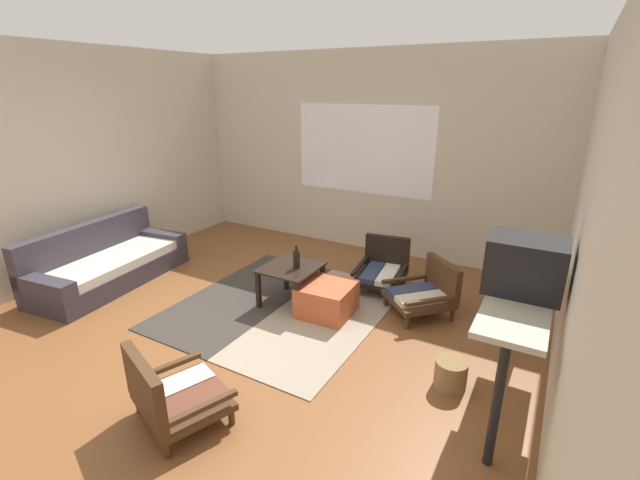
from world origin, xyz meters
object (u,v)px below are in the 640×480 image
object	(u,v)px
armchair_by_window	(383,268)
clay_vase	(529,259)
glass_bottle	(296,259)
ottoman_orange	(327,300)
armchair_corner	(426,291)
wicker_basket	(451,374)
coffee_table	(291,274)
console_shelf	(520,301)
armchair_striped_foreground	(170,394)
couch	(108,265)
crt_television	(525,265)

from	to	relation	value
armchair_by_window	clay_vase	distance (m)	2.02
glass_bottle	ottoman_orange	bearing A→B (deg)	-2.60
armchair_corner	wicker_basket	world-z (taller)	armchair_corner
coffee_table	console_shelf	xyz separation A→B (m)	(2.22, -0.45, 0.45)
clay_vase	coffee_table	bearing A→B (deg)	175.61
armchair_striped_foreground	console_shelf	world-z (taller)	console_shelf
armchair_corner	armchair_by_window	bearing A→B (deg)	149.44
couch	coffee_table	xyz separation A→B (m)	(2.21, 0.62, 0.13)
crt_television	clay_vase	size ratio (longest dim) A/B	1.56
armchair_corner	crt_television	distance (m)	1.62
couch	coffee_table	bearing A→B (deg)	15.60
coffee_table	armchair_striped_foreground	world-z (taller)	armchair_striped_foreground
armchair_striped_foreground	ottoman_orange	size ratio (longest dim) A/B	1.48
coffee_table	ottoman_orange	world-z (taller)	coffee_table
armchair_by_window	ottoman_orange	world-z (taller)	armchair_by_window
couch	glass_bottle	bearing A→B (deg)	15.13
ottoman_orange	glass_bottle	size ratio (longest dim) A/B	2.07
wicker_basket	couch	bearing A→B (deg)	-179.02
ottoman_orange	glass_bottle	world-z (taller)	glass_bottle
console_shelf	glass_bottle	bearing A→B (deg)	168.30
armchair_by_window	crt_television	bearing A→B (deg)	-42.41
couch	armchair_striped_foreground	size ratio (longest dim) A/B	2.51
coffee_table	armchair_by_window	world-z (taller)	armchair_by_window
armchair_by_window	crt_television	world-z (taller)	crt_television
armchair_by_window	glass_bottle	world-z (taller)	glass_bottle
armchair_by_window	wicker_basket	size ratio (longest dim) A/B	2.79
armchair_by_window	crt_television	xyz separation A→B (m)	(1.53, -1.40, 0.86)
ottoman_orange	crt_television	xyz separation A→B (m)	(1.78, -0.50, 0.93)
clay_vase	armchair_by_window	bearing A→B (deg)	145.42
console_shelf	couch	bearing A→B (deg)	-177.78
armchair_striped_foreground	wicker_basket	bearing A→B (deg)	40.63
ottoman_orange	wicker_basket	distance (m)	1.49
coffee_table	console_shelf	distance (m)	2.31
couch	crt_television	size ratio (longest dim) A/B	3.97
ottoman_orange	couch	bearing A→B (deg)	-167.25
crt_television	couch	bearing A→B (deg)	-178.64
console_shelf	clay_vase	size ratio (longest dim) A/B	5.06
couch	ottoman_orange	size ratio (longest dim) A/B	3.70
ottoman_orange	wicker_basket	xyz separation A→B (m)	(1.39, -0.53, -0.05)
crt_television	wicker_basket	size ratio (longest dim) A/B	1.93
console_shelf	crt_television	world-z (taller)	crt_television
coffee_table	glass_bottle	bearing A→B (deg)	0.13
armchair_by_window	armchair_corner	xyz separation A→B (m)	(0.62, -0.37, 0.01)
armchair_corner	ottoman_orange	bearing A→B (deg)	-148.03
ottoman_orange	glass_bottle	distance (m)	0.52
clay_vase	wicker_basket	xyz separation A→B (m)	(-0.39, -0.38, -0.90)
glass_bottle	console_shelf	bearing A→B (deg)	-11.70
clay_vase	glass_bottle	distance (m)	2.21
crt_television	wicker_basket	distance (m)	1.05
armchair_corner	crt_television	size ratio (longest dim) A/B	1.69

